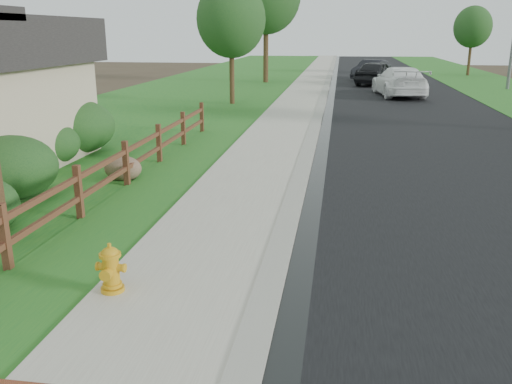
% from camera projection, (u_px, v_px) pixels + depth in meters
% --- Properties ---
extents(road, '(8.00, 90.00, 0.02)m').
position_uv_depth(road, '(388.00, 84.00, 37.59)').
color(road, black).
rests_on(road, ground).
extents(curb, '(0.40, 90.00, 0.12)m').
position_uv_depth(curb, '(328.00, 83.00, 38.18)').
color(curb, gray).
rests_on(curb, ground).
extents(wet_gutter, '(0.50, 90.00, 0.00)m').
position_uv_depth(wet_gutter, '(333.00, 84.00, 38.14)').
color(wet_gutter, black).
rests_on(wet_gutter, road).
extents(sidewalk, '(2.20, 90.00, 0.10)m').
position_uv_depth(sidewalk, '(309.00, 83.00, 38.37)').
color(sidewalk, '#AAA294').
rests_on(sidewalk, ground).
extents(grass_strip, '(1.60, 90.00, 0.06)m').
position_uv_depth(grass_strip, '(282.00, 83.00, 38.66)').
color(grass_strip, '#1C6323').
rests_on(grass_strip, ground).
extents(lawn_near, '(9.00, 90.00, 0.04)m').
position_uv_depth(lawn_near, '(211.00, 82.00, 39.41)').
color(lawn_near, '#1C6323').
rests_on(lawn_near, ground).
extents(verge_far, '(6.00, 90.00, 0.04)m').
position_uv_depth(verge_far, '(493.00, 86.00, 36.58)').
color(verge_far, '#1C6323').
rests_on(verge_far, ground).
extents(ranch_fence, '(0.12, 16.92, 1.10)m').
position_uv_depth(ranch_fence, '(104.00, 174.00, 11.50)').
color(ranch_fence, '#452117').
rests_on(ranch_fence, ground).
extents(fire_hydrant, '(0.45, 0.36, 0.70)m').
position_uv_depth(fire_hydrant, '(111.00, 269.00, 7.35)').
color(fire_hydrant, '#BF9416').
rests_on(fire_hydrant, sidewalk).
extents(white_suv, '(2.97, 5.87, 1.63)m').
position_uv_depth(white_suv, '(399.00, 81.00, 30.51)').
color(white_suv, white).
rests_on(white_suv, road).
extents(dark_car_mid, '(3.37, 5.13, 1.62)m').
position_uv_depth(dark_car_mid, '(376.00, 73.00, 36.97)').
color(dark_car_mid, black).
rests_on(dark_car_mid, road).
extents(dark_car_far, '(3.24, 4.69, 1.46)m').
position_uv_depth(dark_car_far, '(371.00, 70.00, 41.10)').
color(dark_car_far, black).
rests_on(dark_car_far, road).
extents(boulder, '(1.07, 0.90, 0.62)m').
position_uv_depth(boulder, '(123.00, 168.00, 13.25)').
color(boulder, brown).
rests_on(boulder, ground).
extents(shrub_b, '(2.58, 2.58, 1.39)m').
position_uv_depth(shrub_b, '(11.00, 168.00, 11.73)').
color(shrub_b, '#18431D').
rests_on(shrub_b, ground).
extents(shrub_c, '(1.65, 1.65, 1.18)m').
position_uv_depth(shrub_c, '(49.00, 144.00, 14.76)').
color(shrub_c, '#18431D').
rests_on(shrub_c, ground).
extents(shrub_d, '(3.09, 3.09, 1.62)m').
position_uv_depth(shrub_d, '(74.00, 127.00, 16.10)').
color(shrub_d, '#18431D').
rests_on(shrub_d, ground).
extents(tree_near_left, '(3.37, 3.37, 5.97)m').
position_uv_depth(tree_near_left, '(231.00, 19.00, 26.20)').
color(tree_near_left, '#312314').
rests_on(tree_near_left, ground).
extents(tree_far_right, '(3.02, 3.02, 5.57)m').
position_uv_depth(tree_far_right, '(473.00, 27.00, 43.93)').
color(tree_far_right, '#312314').
rests_on(tree_far_right, ground).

